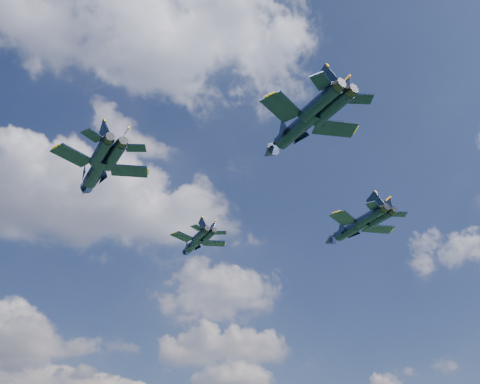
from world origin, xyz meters
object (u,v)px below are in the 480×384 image
jet_lead (194,244)px  jet_right (350,229)px  jet_left (96,172)px  jet_slot (295,129)px

jet_lead → jet_right: (25.73, -13.75, -1.23)m
jet_lead → jet_left: jet_lead is taller
jet_lead → jet_right: 29.20m
jet_left → jet_slot: jet_slot is taller
jet_lead → jet_slot: bearing=-95.2°
jet_left → jet_right: jet_right is taller
jet_lead → jet_slot: 41.47m
jet_left → jet_slot: 28.49m
jet_left → jet_right: 44.04m
jet_right → jet_lead: bearing=130.7°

